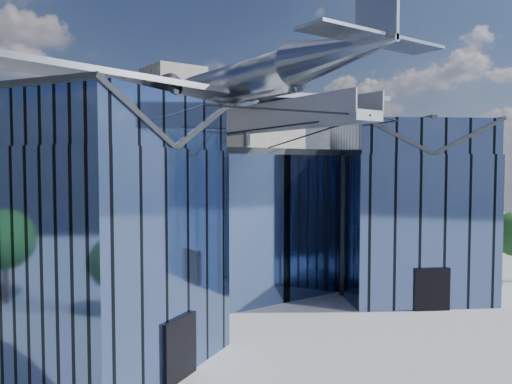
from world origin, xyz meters
TOP-DOWN VIEW (x-y plane):
  - ground_plane at (0.00, 0.00)m, footprint 120.00×120.00m
  - museum at (0.00, 5.82)m, footprint 32.88×24.50m
  - bg_towers at (1.45, 50.49)m, footprint 77.00×24.50m
  - tree_side_e at (28.52, 3.28)m, footprint 3.98×3.98m

SIDE VIEW (x-z plane):
  - ground_plane at x=0.00m, z-range 0.00..0.00m
  - tree_side_e at x=28.52m, z-range 0.90..6.01m
  - museum at x=0.00m, z-range -3.26..14.34m
  - bg_towers at x=1.45m, z-range -2.99..23.01m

